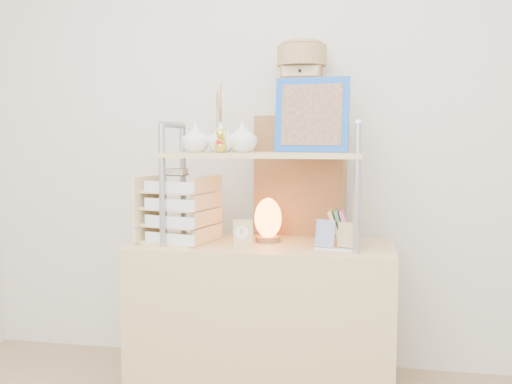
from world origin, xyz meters
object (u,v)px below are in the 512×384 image
desk (262,322)px  salt_lamp (268,219)px  cabinet (301,246)px  letter_tray (177,213)px

desk → salt_lamp: salt_lamp is taller
desk → cabinet: size_ratio=0.89×
cabinet → letter_tray: 0.70m
letter_tray → salt_lamp: letter_tray is taller
salt_lamp → cabinet: bearing=68.8°
desk → letter_tray: 0.65m
cabinet → salt_lamp: 0.38m
desk → cabinet: 0.50m
desk → letter_tray: size_ratio=3.46×
cabinet → letter_tray: cabinet is taller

